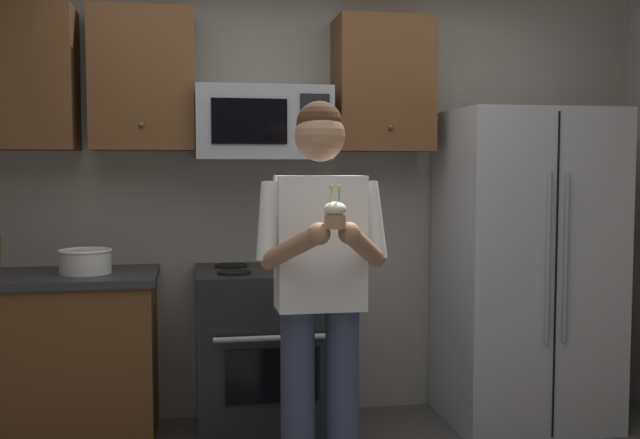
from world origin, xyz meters
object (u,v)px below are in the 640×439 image
Objects in this scene: bowl_large_white at (85,261)px; person at (321,278)px; oven_range at (266,352)px; refrigerator at (525,267)px; cupcake at (335,215)px; microwave at (263,124)px.

bowl_large_white is 0.16× the size of person.
oven_range is at bearing 99.83° from person.
cupcake is at bearing -139.25° from refrigerator.
cupcake is (0.15, -1.20, 0.83)m from oven_range.
oven_range is at bearing -0.51° from bowl_large_white.
bowl_large_white is 1.41m from person.
refrigerator reaches higher than bowl_large_white.
microwave is 1.40m from cupcake.
refrigerator is at bearing 31.71° from person.
microwave is 4.26× the size of cupcake.
microwave is 0.42× the size of person.
person reaches higher than oven_range.
microwave is 0.41× the size of refrigerator.
refrigerator is 6.51× the size of bowl_large_white.
oven_range is 1.56m from refrigerator.
microwave reaches higher than refrigerator.
microwave is at bearing 173.97° from refrigerator.
bowl_large_white is at bearing 179.49° from oven_range.
oven_range is 1.03m from person.
bowl_large_white is (-2.45, 0.05, 0.09)m from refrigerator.
cupcake is at bearing -83.47° from microwave.
person is (1.10, -0.88, 0.01)m from bowl_large_white.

